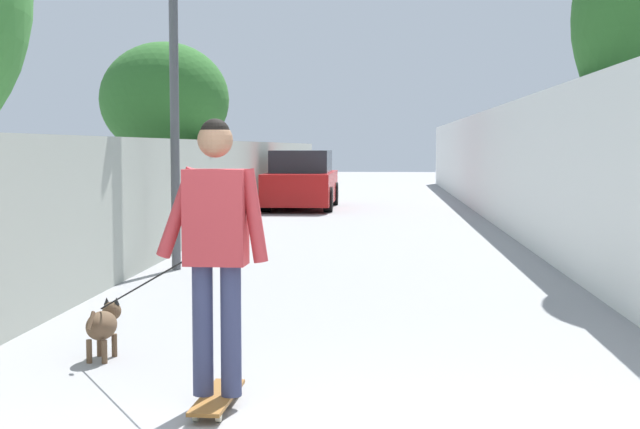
# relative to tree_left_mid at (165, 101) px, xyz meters

# --- Properties ---
(ground_plane) EXTENTS (80.00, 80.00, 0.00)m
(ground_plane) POSITION_rel_tree_left_mid_xyz_m (1.00, -3.75, -2.52)
(ground_plane) COLOR gray
(wall_left) EXTENTS (48.00, 0.30, 1.76)m
(wall_left) POSITION_rel_tree_left_mid_xyz_m (-1.00, -0.86, -1.64)
(wall_left) COLOR #999E93
(wall_left) RESTS_ON ground
(fence_right) EXTENTS (48.00, 0.30, 2.47)m
(fence_right) POSITION_rel_tree_left_mid_xyz_m (-1.00, -6.65, -1.28)
(fence_right) COLOR white
(fence_right) RESTS_ON ground
(tree_left_mid) EXTENTS (2.45, 2.45, 3.62)m
(tree_left_mid) POSITION_rel_tree_left_mid_xyz_m (0.00, 0.00, 0.00)
(tree_left_mid) COLOR #473523
(tree_left_mid) RESTS_ON ground
(lamp_post) EXTENTS (0.36, 0.36, 4.05)m
(lamp_post) POSITION_rel_tree_left_mid_xyz_m (-5.21, -1.41, 0.28)
(lamp_post) COLOR #4C4C51
(lamp_post) RESTS_ON ground
(skateboard) EXTENTS (0.81, 0.23, 0.08)m
(skateboard) POSITION_rel_tree_left_mid_xyz_m (-11.50, -3.13, -2.45)
(skateboard) COLOR brown
(skateboard) RESTS_ON ground
(person_skateboarder) EXTENTS (0.23, 0.71, 1.73)m
(person_skateboarder) POSITION_rel_tree_left_mid_xyz_m (-11.50, -3.13, -1.41)
(person_skateboarder) COLOR #333859
(person_skateboarder) RESTS_ON skateboard
(dog) EXTENTS (1.53, 1.25, 1.06)m
(dog) POSITION_rel_tree_left_mid_xyz_m (-10.26, -2.01, -2.24)
(dog) COLOR brown
(dog) RESTS_ON ground
(car_near) EXTENTS (4.40, 1.80, 1.54)m
(car_near) POSITION_rel_tree_left_mid_xyz_m (6.79, -2.01, -1.80)
(car_near) COLOR #B71414
(car_near) RESTS_ON ground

